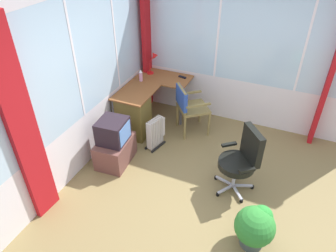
{
  "coord_description": "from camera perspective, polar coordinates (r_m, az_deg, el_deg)",
  "views": [
    {
      "loc": [
        -3.02,
        -0.58,
        3.29
      ],
      "look_at": [
        0.41,
        0.91,
        0.67
      ],
      "focal_mm": 33.29,
      "sensor_mm": 36.0,
      "label": 1
    }
  ],
  "objects": [
    {
      "name": "ground",
      "position": [
        4.53,
        8.73,
        -12.71
      ],
      "size": [
        4.97,
        5.11,
        0.06
      ],
      "primitive_type": "cube",
      "color": "olive"
    },
    {
      "name": "north_window_panel",
      "position": [
        4.48,
        -16.26,
        7.52
      ],
      "size": [
        3.97,
        0.07,
        2.65
      ],
      "color": "silver",
      "rests_on": "ground"
    },
    {
      "name": "east_window_panel",
      "position": [
        5.44,
        16.07,
        12.44
      ],
      "size": [
        0.07,
        4.11,
        2.65
      ],
      "color": "silver",
      "rests_on": "ground"
    },
    {
      "name": "curtain_north_left",
      "position": [
        3.8,
        -24.96,
        -0.71
      ],
      "size": [
        0.35,
        0.09,
        2.55
      ],
      "primitive_type": "cube",
      "rotation": [
        0.0,
        0.0,
        -0.06
      ],
      "color": "#B4161B",
      "rests_on": "ground"
    },
    {
      "name": "curtain_corner",
      "position": [
        5.88,
        -3.8,
        14.89
      ],
      "size": [
        0.35,
        0.09,
        2.55
      ],
      "primitive_type": "cube",
      "rotation": [
        0.0,
        0.0,
        0.06
      ],
      "color": "#B4161B",
      "rests_on": "ground"
    },
    {
      "name": "curtain_east_far",
      "position": [
        5.38,
        27.77,
        8.91
      ],
      "size": [
        0.34,
        0.07,
        2.55
      ],
      "primitive_type": "cube",
      "rotation": [
        0.0,
        0.0,
        -0.01
      ],
      "color": "#B4161B",
      "rests_on": "ground"
    },
    {
      "name": "desk",
      "position": [
        5.38,
        -5.96,
        2.57
      ],
      "size": [
        1.37,
        0.98,
        0.77
      ],
      "color": "brown",
      "rests_on": "ground"
    },
    {
      "name": "desk_lamp",
      "position": [
        5.83,
        -2.55,
        12.07
      ],
      "size": [
        0.23,
        0.2,
        0.39
      ],
      "color": "red",
      "rests_on": "desk"
    },
    {
      "name": "tv_remote",
      "position": [
        5.72,
        2.65,
        8.95
      ],
      "size": [
        0.08,
        0.16,
        0.02
      ],
      "primitive_type": "cube",
      "rotation": [
        0.0,
        0.0,
        -0.22
      ],
      "color": "black",
      "rests_on": "desk"
    },
    {
      "name": "spray_bottle",
      "position": [
        5.58,
        -5.02,
        9.2
      ],
      "size": [
        0.06,
        0.06,
        0.22
      ],
      "color": "pink",
      "rests_on": "desk"
    },
    {
      "name": "wooden_armchair",
      "position": [
        5.3,
        3.51,
        4.11
      ],
      "size": [
        0.68,
        0.68,
        0.88
      ],
      "color": "olive",
      "rests_on": "ground"
    },
    {
      "name": "office_chair",
      "position": [
        4.31,
        13.5,
        -5.61
      ],
      "size": [
        0.61,
        0.61,
        0.97
      ],
      "color": "#B7B7BF",
      "rests_on": "ground"
    },
    {
      "name": "tv_on_stand",
      "position": [
        4.83,
        -9.75,
        -3.24
      ],
      "size": [
        0.67,
        0.49,
        0.77
      ],
      "color": "brown",
      "rests_on": "ground"
    },
    {
      "name": "space_heater",
      "position": [
        5.12,
        -2.21,
        -1.16
      ],
      "size": [
        0.41,
        0.25,
        0.53
      ],
      "color": "silver",
      "rests_on": "ground"
    },
    {
      "name": "potted_plant",
      "position": [
        3.87,
        15.7,
        -17.22
      ],
      "size": [
        0.47,
        0.47,
        0.55
      ],
      "color": "#404F49",
      "rests_on": "ground"
    }
  ]
}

